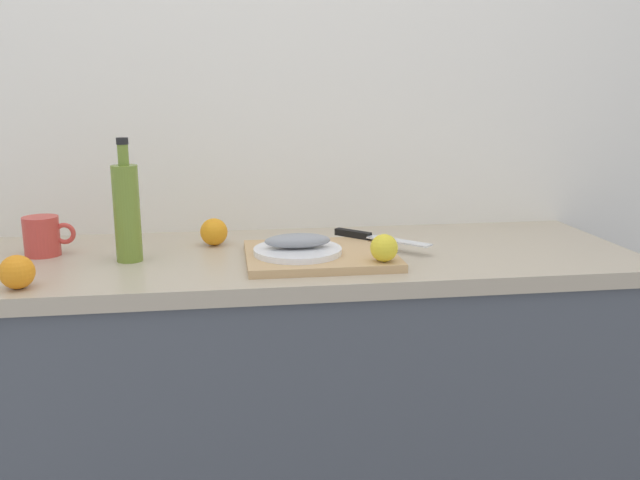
{
  "coord_description": "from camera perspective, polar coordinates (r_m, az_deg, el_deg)",
  "views": [
    {
      "loc": [
        -0.06,
        -1.66,
        1.32
      ],
      "look_at": [
        0.17,
        -0.08,
        0.95
      ],
      "focal_mm": 37.14,
      "sensor_mm": 36.0,
      "label": 1
    }
  ],
  "objects": [
    {
      "name": "back_wall",
      "position": [
        1.99,
        -6.65,
        10.91
      ],
      "size": [
        3.2,
        0.05,
        2.5
      ],
      "primitive_type": "cube",
      "color": "white",
      "rests_on": "ground_plane"
    },
    {
      "name": "kitchen_counter",
      "position": [
        1.88,
        -5.67,
        -14.62
      ],
      "size": [
        2.0,
        0.6,
        0.9
      ],
      "color": "#4C5159",
      "rests_on": "ground_plane"
    },
    {
      "name": "cutting_board",
      "position": [
        1.66,
        0.0,
        -1.35
      ],
      "size": [
        0.37,
        0.31,
        0.02
      ],
      "primitive_type": "cube",
      "color": "tan",
      "rests_on": "kitchen_counter"
    },
    {
      "name": "white_plate",
      "position": [
        1.63,
        -1.94,
        -0.93
      ],
      "size": [
        0.22,
        0.22,
        0.01
      ],
      "primitive_type": "cylinder",
      "color": "white",
      "rests_on": "cutting_board"
    },
    {
      "name": "fish_fillet",
      "position": [
        1.63,
        -1.94,
        -0.06
      ],
      "size": [
        0.16,
        0.07,
        0.04
      ],
      "primitive_type": "ellipsoid",
      "color": "gray",
      "rests_on": "white_plate"
    },
    {
      "name": "chef_knife",
      "position": [
        1.79,
        4.27,
        0.32
      ],
      "size": [
        0.22,
        0.23,
        0.02
      ],
      "rotation": [
        0.0,
        0.0,
        -0.79
      ],
      "color": "silver",
      "rests_on": "cutting_board"
    },
    {
      "name": "lemon_0",
      "position": [
        1.56,
        5.54,
        -0.68
      ],
      "size": [
        0.07,
        0.07,
        0.07
      ],
      "primitive_type": "sphere",
      "color": "yellow",
      "rests_on": "cutting_board"
    },
    {
      "name": "olive_oil_bottle",
      "position": [
        1.69,
        -16.31,
        2.42
      ],
      "size": [
        0.06,
        0.06,
        0.3
      ],
      "color": "olive",
      "rests_on": "kitchen_counter"
    },
    {
      "name": "coffee_mug_1",
      "position": [
        1.83,
        -22.79,
        0.32
      ],
      "size": [
        0.13,
        0.09,
        0.1
      ],
      "color": "#CC3F38",
      "rests_on": "kitchen_counter"
    },
    {
      "name": "orange_0",
      "position": [
        1.82,
        -9.13,
        0.7
      ],
      "size": [
        0.07,
        0.07,
        0.07
      ],
      "primitive_type": "sphere",
      "color": "orange",
      "rests_on": "kitchen_counter"
    },
    {
      "name": "orange_1",
      "position": [
        1.55,
        -24.65,
        -2.52
      ],
      "size": [
        0.07,
        0.07,
        0.07
      ],
      "primitive_type": "sphere",
      "color": "orange",
      "rests_on": "kitchen_counter"
    }
  ]
}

